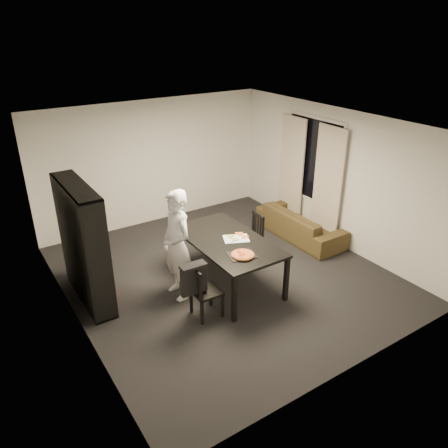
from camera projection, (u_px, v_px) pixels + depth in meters
room at (225, 206)px, 7.03m from camera, size 5.01×5.51×2.61m
window_pane at (313, 160)px, 8.63m from camera, size 0.02×1.40×1.60m
window_frame at (313, 160)px, 8.62m from camera, size 0.03×1.52×1.72m
curtain_left at (327, 185)px, 8.34m from camera, size 0.03×0.70×2.25m
curtain_right at (291, 170)px, 9.13m from camera, size 0.03×0.70×2.25m
bookshelf at (84, 244)px, 6.57m from camera, size 0.35×1.50×1.90m
dining_table at (227, 244)px, 7.05m from camera, size 1.08×1.94×0.81m
chair_left at (201, 288)px, 6.32m from camera, size 0.41×0.41×0.86m
chair_right at (253, 233)px, 7.93m from camera, size 0.45×0.45×0.87m
draped_jacket at (194, 278)px, 6.17m from camera, size 0.40×0.18×0.47m
person at (177, 245)px, 6.67m from camera, size 0.44×0.66×1.78m
baking_tray at (242, 255)px, 6.55m from camera, size 0.46×0.40×0.01m
pepperoni_pizza at (243, 255)px, 6.52m from camera, size 0.35×0.35×0.03m
kitchen_towel at (236, 239)px, 7.04m from camera, size 0.49×0.44×0.01m
pizza_slices at (237, 236)px, 7.09m from camera, size 0.39×0.33×0.01m
sofa at (300, 224)px, 8.79m from camera, size 0.77×1.96×0.57m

